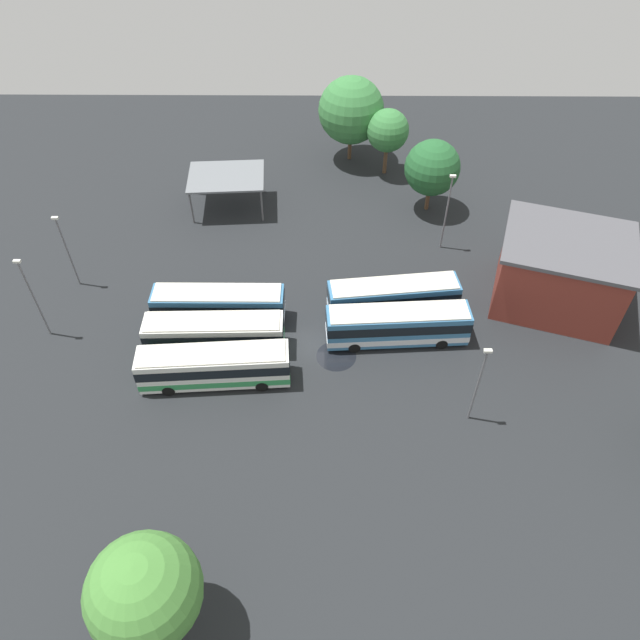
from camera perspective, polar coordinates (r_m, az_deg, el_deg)
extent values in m
plane|color=black|center=(50.50, -1.00, -2.26)|extent=(94.74, 94.74, 0.00)
cube|color=silver|center=(47.21, -10.10, -4.41)|extent=(11.84, 3.30, 2.94)
cube|color=beige|center=(46.06, -10.34, -3.17)|extent=(11.36, 3.07, 0.14)
cube|color=black|center=(46.86, -10.17, -4.04)|extent=(11.90, 3.34, 0.94)
cube|color=#2D8C4C|center=(47.83, -9.97, -5.05)|extent=(11.90, 3.34, 0.59)
cube|color=black|center=(46.35, -2.98, -3.67)|extent=(0.20, 2.04, 1.08)
cylinder|color=black|center=(48.56, -5.57, -4.19)|extent=(1.02, 0.37, 1.00)
cylinder|color=black|center=(47.10, -5.59, -6.31)|extent=(1.02, 0.37, 1.00)
cylinder|color=black|center=(49.51, -14.00, -4.48)|extent=(1.02, 0.37, 1.00)
cylinder|color=black|center=(48.07, -14.30, -6.56)|extent=(1.02, 0.37, 1.00)
cube|color=silver|center=(49.55, -10.05, -1.35)|extent=(11.33, 2.79, 2.94)
cube|color=beige|center=(48.46, -10.28, -0.10)|extent=(10.88, 2.58, 0.14)
cube|color=black|center=(49.21, -10.12, -0.98)|extent=(11.39, 2.83, 0.94)
cube|color=#2D8C4C|center=(50.14, -9.94, -2.00)|extent=(11.39, 2.83, 0.59)
cube|color=black|center=(48.54, -3.54, -0.82)|extent=(0.11, 2.04, 1.08)
cylinder|color=black|center=(50.81, -5.85, -1.36)|extent=(1.01, 0.33, 1.00)
cylinder|color=black|center=(49.27, -5.99, -3.29)|extent=(1.01, 0.33, 1.00)
cylinder|color=black|center=(51.90, -13.56, -1.43)|extent=(1.01, 0.33, 1.00)
cylinder|color=black|center=(50.39, -13.94, -3.33)|extent=(1.01, 0.33, 1.00)
cube|color=teal|center=(51.91, -9.65, 1.37)|extent=(11.20, 2.50, 2.94)
cube|color=beige|center=(50.87, -9.85, 2.62)|extent=(10.75, 2.30, 0.14)
cube|color=black|center=(51.59, -9.71, 1.74)|extent=(11.25, 2.54, 0.94)
cube|color=silver|center=(52.48, -9.54, 0.72)|extent=(11.25, 2.54, 0.59)
cube|color=black|center=(50.84, -3.48, 1.81)|extent=(0.06, 2.04, 1.08)
cylinder|color=black|center=(53.12, -5.64, 1.23)|extent=(1.00, 0.30, 1.00)
cylinder|color=black|center=(51.50, -5.83, -0.54)|extent=(1.00, 0.30, 1.00)
cylinder|color=black|center=(54.28, -12.95, 1.25)|extent=(1.00, 0.30, 1.00)
cylinder|color=black|center=(52.70, -13.36, -0.49)|extent=(1.00, 0.30, 1.00)
cube|color=teal|center=(49.92, 7.43, -0.50)|extent=(11.96, 3.24, 2.94)
cube|color=beige|center=(48.84, 7.60, 0.76)|extent=(11.48, 3.01, 0.14)
cube|color=black|center=(49.59, 7.48, -0.12)|extent=(12.03, 3.28, 0.94)
cube|color=silver|center=(50.51, 7.35, -1.15)|extent=(12.03, 3.28, 0.59)
cube|color=black|center=(50.86, 14.08, 0.23)|extent=(0.19, 2.04, 1.08)
cylinder|color=black|center=(52.33, 11.08, -0.41)|extent=(1.02, 0.36, 1.00)
cylinder|color=black|center=(50.81, 11.57, -2.25)|extent=(1.02, 0.36, 1.00)
cylinder|color=black|center=(51.14, 3.06, -0.74)|extent=(1.02, 0.36, 1.00)
cylinder|color=black|center=(49.59, 3.31, -2.65)|extent=(1.02, 0.36, 1.00)
cube|color=teal|center=(52.29, 7.01, 2.13)|extent=(11.53, 3.85, 2.94)
cube|color=beige|center=(51.26, 7.16, 3.39)|extent=(11.06, 3.59, 0.14)
cube|color=black|center=(51.97, 7.05, 2.51)|extent=(11.59, 3.89, 0.94)
cube|color=silver|center=(52.85, 6.93, 1.48)|extent=(11.59, 3.89, 0.59)
cube|color=black|center=(53.36, 13.02, 3.01)|extent=(0.31, 2.04, 1.08)
cylinder|color=black|center=(54.76, 10.24, 2.25)|extent=(1.03, 0.42, 1.00)
cylinder|color=black|center=(53.19, 10.83, 0.57)|extent=(1.03, 0.42, 1.00)
cylinder|color=black|center=(53.38, 2.97, 1.69)|extent=(1.03, 0.42, 1.00)
cylinder|color=black|center=(51.77, 3.35, -0.04)|extent=(1.03, 0.42, 1.00)
cube|color=maroon|center=(56.22, 21.98, 4.19)|extent=(12.29, 11.27, 6.40)
cube|color=#4C4C51|center=(54.24, 22.94, 6.87)|extent=(13.03, 11.95, 0.36)
cube|color=black|center=(58.39, 26.24, 1.46)|extent=(0.61, 1.73, 2.20)
cube|color=slate|center=(64.51, -8.99, 13.43)|extent=(8.23, 6.53, 0.20)
cylinder|color=#59595B|center=(67.55, -5.55, 13.44)|extent=(0.20, 0.20, 3.66)
cylinder|color=#59595B|center=(63.02, -5.59, 10.85)|extent=(0.20, 0.20, 3.66)
cylinder|color=#59595B|center=(68.24, -11.79, 13.03)|extent=(0.20, 0.20, 3.66)
cylinder|color=#59595B|center=(63.76, -12.20, 10.44)|extent=(0.20, 0.20, 3.66)
cylinder|color=slate|center=(58.10, -22.96, 5.91)|extent=(0.16, 0.16, 7.29)
cube|color=silver|center=(55.98, -24.06, 8.91)|extent=(0.56, 0.28, 0.20)
cylinder|color=slate|center=(59.00, 11.98, 9.89)|extent=(0.16, 0.16, 7.95)
cube|color=silver|center=(56.76, 12.62, 13.30)|extent=(0.56, 0.28, 0.20)
cylinder|color=slate|center=(44.18, 14.81, -6.23)|extent=(0.16, 0.16, 7.41)
cube|color=silver|center=(41.31, 15.79, -2.86)|extent=(0.56, 0.28, 0.20)
cylinder|color=slate|center=(53.78, -25.62, 1.71)|extent=(0.16, 0.16, 7.88)
cube|color=silver|center=(51.33, -27.04, 5.03)|extent=(0.56, 0.28, 0.20)
cylinder|color=brown|center=(65.82, 10.27, 11.38)|extent=(0.44, 0.44, 2.55)
sphere|color=#235B2D|center=(63.87, 10.70, 14.14)|extent=(5.71, 5.71, 5.71)
cylinder|color=brown|center=(73.73, 2.86, 16.18)|extent=(0.44, 0.44, 2.91)
sphere|color=#387A3D|center=(71.60, 3.00, 19.42)|extent=(7.49, 7.49, 7.49)
cylinder|color=brown|center=(71.19, 6.26, 15.00)|extent=(0.44, 0.44, 3.29)
sphere|color=#387A3D|center=(69.44, 6.51, 17.59)|extent=(4.70, 4.70, 4.70)
cylinder|color=brown|center=(38.62, -15.11, -25.95)|extent=(0.44, 0.44, 3.06)
sphere|color=#478438|center=(34.85, -16.48, -23.69)|extent=(6.10, 6.10, 6.10)
cylinder|color=black|center=(49.56, 1.57, -3.47)|extent=(3.34, 3.34, 0.01)
cylinder|color=black|center=(54.35, -7.61, 1.52)|extent=(1.52, 1.52, 0.01)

